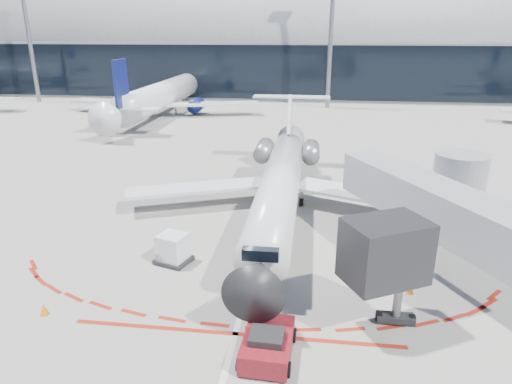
# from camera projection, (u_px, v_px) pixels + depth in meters

# --- Properties ---
(ground) EXTENTS (260.00, 260.00, 0.00)m
(ground) POSITION_uv_depth(u_px,v_px,m) (265.00, 224.00, 29.79)
(ground) COLOR slate
(ground) RESTS_ON ground
(apron_centerline) EXTENTS (0.25, 40.00, 0.01)m
(apron_centerline) POSITION_uv_depth(u_px,v_px,m) (268.00, 212.00, 31.65)
(apron_centerline) COLOR silver
(apron_centerline) RESTS_ON ground
(apron_stop_bar) EXTENTS (14.00, 0.25, 0.01)m
(apron_stop_bar) POSITION_uv_depth(u_px,v_px,m) (235.00, 334.00, 19.04)
(apron_stop_bar) COLOR maroon
(apron_stop_bar) RESTS_ON ground
(terminal_building) EXTENTS (150.00, 24.15, 24.00)m
(terminal_building) POSITION_uv_depth(u_px,v_px,m) (301.00, 48.00, 87.61)
(terminal_building) COLOR #999B9F
(terminal_building) RESTS_ON ground
(jet_bridge) EXTENTS (10.03, 15.20, 4.90)m
(jet_bridge) POSITION_uv_depth(u_px,v_px,m) (438.00, 205.00, 24.80)
(jet_bridge) COLOR #999CA1
(jet_bridge) RESTS_ON ground
(light_mast_west) EXTENTS (0.70, 0.70, 25.00)m
(light_mast_west) POSITION_uv_depth(u_px,v_px,m) (27.00, 26.00, 75.73)
(light_mast_west) COLOR slate
(light_mast_west) RESTS_ON ground
(light_mast_centre) EXTENTS (0.70, 0.70, 25.00)m
(light_mast_centre) POSITION_uv_depth(u_px,v_px,m) (331.00, 26.00, 69.82)
(light_mast_centre) COLOR slate
(light_mast_centre) RESTS_ON ground
(regional_jet) EXTENTS (22.04, 27.18, 6.81)m
(regional_jet) POSITION_uv_depth(u_px,v_px,m) (281.00, 181.00, 31.08)
(regional_jet) COLOR silver
(regional_jet) RESTS_ON ground
(pushback_tug) EXTENTS (2.13, 4.72, 1.22)m
(pushback_tug) POSITION_uv_depth(u_px,v_px,m) (268.00, 344.00, 17.62)
(pushback_tug) COLOR #590C11
(pushback_tug) RESTS_ON ground
(ramp_worker) EXTENTS (0.72, 0.57, 1.74)m
(ramp_worker) POSITION_uv_depth(u_px,v_px,m) (270.00, 282.00, 21.26)
(ramp_worker) COLOR #9FE217
(ramp_worker) RESTS_ON ground
(uld_container) EXTENTS (2.14, 1.97, 1.65)m
(uld_container) POSITION_uv_depth(u_px,v_px,m) (173.00, 249.00, 24.60)
(uld_container) COLOR black
(uld_container) RESTS_ON ground
(safety_cone_left) EXTENTS (0.39, 0.39, 0.54)m
(safety_cone_left) POSITION_uv_depth(u_px,v_px,m) (44.00, 309.00, 20.24)
(safety_cone_left) COLOR orange
(safety_cone_left) RESTS_ON ground
(safety_cone_right) EXTENTS (0.36, 0.36, 0.50)m
(safety_cone_right) POSITION_uv_depth(u_px,v_px,m) (410.00, 288.00, 21.91)
(safety_cone_right) COLOR orange
(safety_cone_right) RESTS_ON ground
(bg_airliner_1) EXTENTS (33.94, 35.94, 10.98)m
(bg_airliner_1) POSITION_uv_depth(u_px,v_px,m) (161.00, 76.00, 66.78)
(bg_airliner_1) COLOR silver
(bg_airliner_1) RESTS_ON ground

